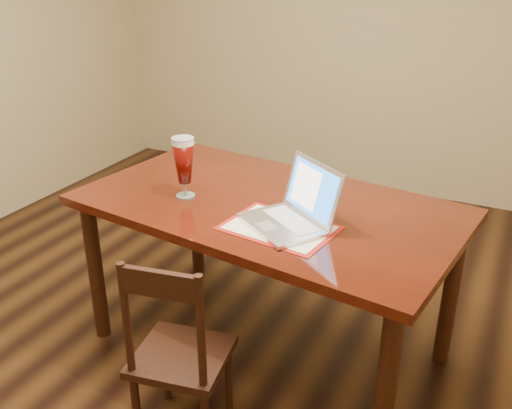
% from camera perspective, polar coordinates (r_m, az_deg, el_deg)
% --- Properties ---
extents(ground, '(5.00, 5.00, 0.00)m').
position_cam_1_polar(ground, '(3.17, -4.45, -13.30)').
color(ground, black).
rests_on(ground, ground).
extents(dining_table, '(1.89, 1.23, 1.13)m').
position_cam_1_polar(dining_table, '(2.72, 1.04, -1.59)').
color(dining_table, '#4A1309').
rests_on(dining_table, ground).
extents(dining_chair, '(0.43, 0.42, 0.88)m').
position_cam_1_polar(dining_chair, '(2.42, -7.78, -14.71)').
color(dining_chair, black).
rests_on(dining_chair, ground).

